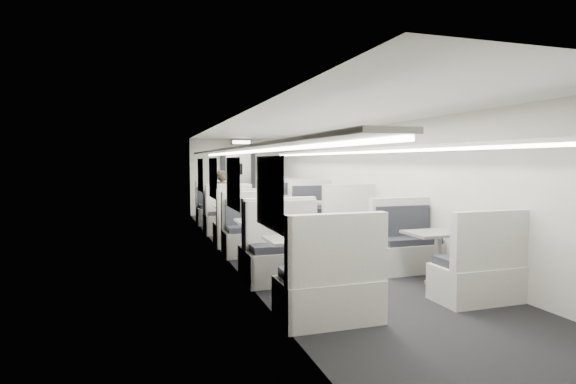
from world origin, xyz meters
TOP-DOWN VIEW (x-y plane):
  - room at (0.00, 0.00)m, footprint 3.24×12.24m
  - booth_left_a at (-1.00, 3.12)m, footprint 1.07×2.18m
  - booth_left_b at (-1.00, 1.49)m, footprint 1.07×2.18m
  - booth_left_c at (-1.00, -1.06)m, footprint 1.06×2.15m
  - booth_left_d at (-1.00, -2.99)m, footprint 1.09×2.21m
  - booth_right_a at (1.00, 3.07)m, footprint 1.12×2.28m
  - booth_right_b at (1.00, 0.93)m, footprint 1.16×2.34m
  - booth_right_c at (1.00, -0.97)m, footprint 1.01×2.04m
  - booth_right_d at (1.00, -2.94)m, footprint 1.04×2.12m
  - passenger at (-0.93, 3.39)m, footprint 0.58×0.43m
  - window_a at (-1.49, 3.40)m, footprint 0.02×1.18m
  - window_b at (-1.49, 1.20)m, footprint 0.02×1.18m
  - window_c at (-1.49, -1.00)m, footprint 0.02×1.18m
  - window_d at (-1.49, -3.20)m, footprint 0.02×1.18m
  - luggage_rack_left at (-1.24, -0.30)m, footprint 0.46×10.40m
  - luggage_rack_right at (1.24, -0.30)m, footprint 0.46×10.40m
  - vestibule_door at (0.00, 5.93)m, footprint 1.10×0.13m
  - exit_sign at (0.00, 5.44)m, footprint 0.62×0.12m
  - wall_notice at (0.75, 5.92)m, footprint 0.32×0.02m

SIDE VIEW (x-z plane):
  - booth_right_c at x=1.00m, z-range -0.18..0.91m
  - booth_right_d at x=1.00m, z-range -0.19..0.94m
  - booth_left_c at x=-1.00m, z-range -0.19..0.96m
  - booth_left_a at x=-1.00m, z-range -0.19..0.97m
  - booth_left_b at x=-1.00m, z-range -0.19..0.97m
  - booth_left_d at x=-1.00m, z-range -0.20..0.99m
  - booth_right_a at x=1.00m, z-range -0.20..1.02m
  - booth_right_b at x=1.00m, z-range -0.21..1.05m
  - passenger at x=-0.93m, z-range 0.00..1.47m
  - vestibule_door at x=0.00m, z-range -0.01..2.09m
  - room at x=0.00m, z-range -0.12..2.52m
  - window_a at x=-1.49m, z-range 0.93..1.77m
  - window_b at x=-1.49m, z-range 0.93..1.77m
  - window_c at x=-1.49m, z-range 0.93..1.77m
  - window_d at x=-1.49m, z-range 0.93..1.77m
  - wall_notice at x=0.75m, z-range 1.30..1.70m
  - luggage_rack_left at x=-1.24m, z-range 1.87..1.96m
  - luggage_rack_right at x=1.24m, z-range 1.87..1.96m
  - exit_sign at x=0.00m, z-range 2.20..2.36m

